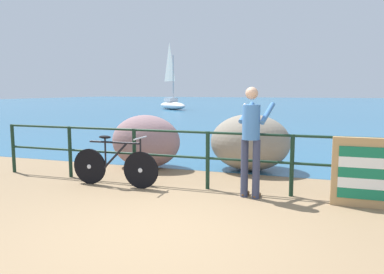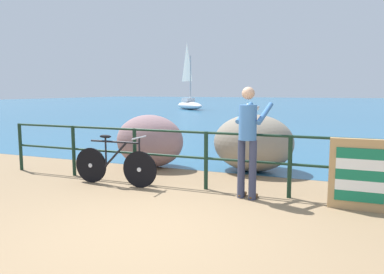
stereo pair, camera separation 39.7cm
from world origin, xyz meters
The scene contains 10 objects.
ground_plane centered at (0.00, 20.00, -0.05)m, with size 120.00×120.00×0.10m, color #846B4C.
sea_surface centered at (0.00, 48.47, 0.00)m, with size 120.00×90.00×0.01m, color #285B7F.
promenade_railing centered at (0.00, 2.09, 0.64)m, with size 8.63×0.07×1.02m.
bicycle centered at (-1.64, 1.74, 0.39)m, with size 1.70×0.48×0.92m.
person_at_railing centered at (0.80, 1.82, 0.99)m, with size 0.54×0.67×1.78m.
folded_deckchair_stack centered at (2.44, 1.84, 0.52)m, with size 0.84×0.10×1.04m.
breakwater_boulder_main centered at (0.43, 3.91, 0.61)m, with size 1.72×1.44×1.22m.
breakwater_boulder_left centered at (-1.83, 3.43, 0.59)m, with size 1.58×1.11×1.18m.
seagull centered at (0.40, 3.99, 1.36)m, with size 0.32×0.24×0.23m.
sailboat centered at (-10.96, 28.03, 0.71)m, with size 4.13×3.92×6.16m.
Camera 1 is at (1.77, -4.05, 1.72)m, focal length 34.74 mm.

